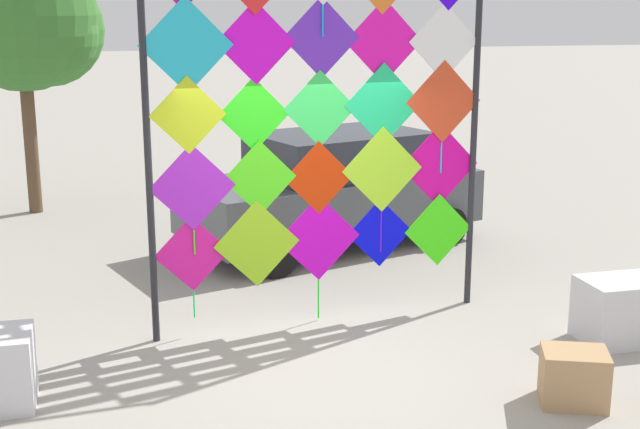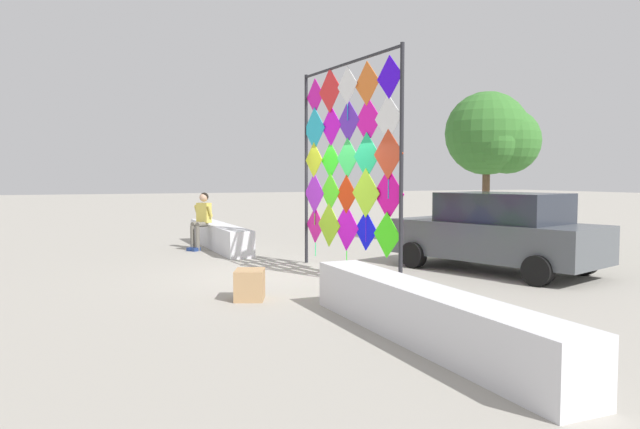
{
  "view_description": "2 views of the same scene",
  "coord_description": "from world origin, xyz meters",
  "px_view_note": "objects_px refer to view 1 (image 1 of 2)",
  "views": [
    {
      "loc": [
        -1.9,
        -7.35,
        3.25
      ],
      "look_at": [
        0.11,
        0.59,
        1.27
      ],
      "focal_mm": 48.39,
      "sensor_mm": 36.0,
      "label": 1
    },
    {
      "loc": [
        10.47,
        -3.93,
        1.88
      ],
      "look_at": [
        0.03,
        0.55,
        1.16
      ],
      "focal_mm": 33.11,
      "sensor_mm": 36.0,
      "label": 2
    }
  ],
  "objects_px": {
    "tree_far_right": "(33,22)",
    "kite_display_rack": "(322,104)",
    "parked_car": "(334,189)",
    "cardboard_box_large": "(574,377)"
  },
  "relations": [
    {
      "from": "kite_display_rack",
      "to": "parked_car",
      "type": "distance_m",
      "value": 3.37
    },
    {
      "from": "cardboard_box_large",
      "to": "kite_display_rack",
      "type": "bearing_deg",
      "value": 122.75
    },
    {
      "from": "parked_car",
      "to": "kite_display_rack",
      "type": "bearing_deg",
      "value": -107.31
    },
    {
      "from": "kite_display_rack",
      "to": "parked_car",
      "type": "height_order",
      "value": "kite_display_rack"
    },
    {
      "from": "parked_car",
      "to": "tree_far_right",
      "type": "xyz_separation_m",
      "value": [
        -4.02,
        3.23,
        2.22
      ]
    },
    {
      "from": "kite_display_rack",
      "to": "parked_car",
      "type": "relative_size",
      "value": 0.93
    },
    {
      "from": "kite_display_rack",
      "to": "parked_car",
      "type": "bearing_deg",
      "value": 72.69
    },
    {
      "from": "tree_far_right",
      "to": "kite_display_rack",
      "type": "bearing_deg",
      "value": -62.92
    },
    {
      "from": "parked_car",
      "to": "tree_far_right",
      "type": "bearing_deg",
      "value": 141.25
    },
    {
      "from": "kite_display_rack",
      "to": "parked_car",
      "type": "xyz_separation_m",
      "value": [
        0.9,
        2.88,
        -1.5
      ]
    }
  ]
}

